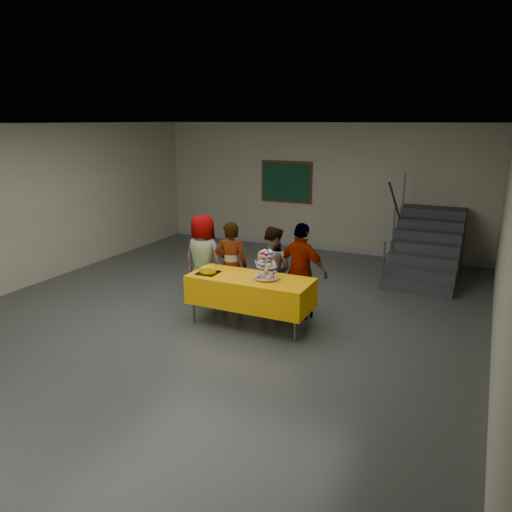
{
  "coord_description": "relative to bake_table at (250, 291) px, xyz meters",
  "views": [
    {
      "loc": [
        3.76,
        -6.34,
        3.06
      ],
      "look_at": [
        0.62,
        0.28,
        1.05
      ],
      "focal_mm": 35.0,
      "sensor_mm": 36.0,
      "label": 1
    }
  ],
  "objects": [
    {
      "name": "noticeboard",
      "position": [
        -1.4,
        4.88,
        1.04
      ],
      "size": [
        1.3,
        0.05,
        1.0
      ],
      "color": "#472B16",
      "rests_on": "ground"
    },
    {
      "name": "cupcake_stand",
      "position": [
        0.26,
        0.02,
        0.4
      ],
      "size": [
        0.38,
        0.38,
        0.44
      ],
      "color": "silver",
      "rests_on": "bake_table"
    },
    {
      "name": "schoolchild_b",
      "position": [
        -0.6,
        0.5,
        0.18
      ],
      "size": [
        0.62,
        0.51,
        1.48
      ],
      "primitive_type": "imported",
      "rotation": [
        0.0,
        0.0,
        3.47
      ],
      "color": "slate",
      "rests_on": "ground"
    },
    {
      "name": "schoolchild_c",
      "position": [
        0.06,
        0.66,
        0.16
      ],
      "size": [
        0.76,
        0.63,
        1.43
      ],
      "primitive_type": "imported",
      "rotation": [
        0.0,
        0.0,
        3.0
      ],
      "color": "slate",
      "rests_on": "ground"
    },
    {
      "name": "schoolchild_a",
      "position": [
        -1.16,
        0.56,
        0.21
      ],
      "size": [
        0.79,
        0.55,
        1.53
      ],
      "primitive_type": "imported",
      "rotation": [
        0.0,
        0.0,
        3.06
      ],
      "color": "slate",
      "rests_on": "ground"
    },
    {
      "name": "schoolchild_d",
      "position": [
        0.59,
        0.62,
        0.21
      ],
      "size": [
        0.95,
        0.53,
        1.53
      ],
      "primitive_type": "imported",
      "rotation": [
        0.0,
        0.0,
        2.96
      ],
      "color": "slate",
      "rests_on": "ground"
    },
    {
      "name": "room_shell",
      "position": [
        -0.62,
        -0.07,
        1.57
      ],
      "size": [
        10.0,
        10.04,
        3.02
      ],
      "color": "#4C514C",
      "rests_on": "ground"
    },
    {
      "name": "bake_table",
      "position": [
        0.0,
        0.0,
        0.0
      ],
      "size": [
        1.88,
        0.78,
        0.77
      ],
      "color": "#595960",
      "rests_on": "ground"
    },
    {
      "name": "staircase",
      "position": [
        2.07,
        4.04,
        -0.07
      ],
      "size": [
        1.3,
        2.4,
        2.04
      ],
      "color": "#424447",
      "rests_on": "ground"
    },
    {
      "name": "bear_cake",
      "position": [
        -0.67,
        -0.1,
        0.27
      ],
      "size": [
        0.32,
        0.36,
        0.12
      ],
      "color": "black",
      "rests_on": "bake_table"
    }
  ]
}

